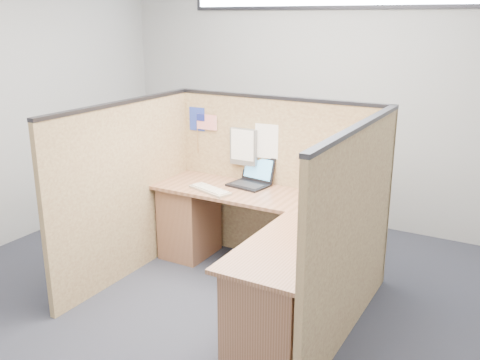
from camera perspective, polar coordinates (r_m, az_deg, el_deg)
The scene contains 13 objects.
floor at distance 4.36m, azimuth -2.11°, elevation -13.09°, with size 5.00×5.00×0.00m, color #21242F.
wall_back at distance 5.86m, azimuth 9.46°, elevation 9.06°, with size 5.00×5.00×0.00m, color #9FA3A5.
cubicle_partitions at distance 4.38m, azimuth 0.70°, elevation -1.89°, with size 2.06×1.83×1.53m.
l_desk at distance 4.32m, azimuth 1.93°, elevation -7.53°, with size 1.95×1.75×0.73m.
laptop at distance 4.83m, azimuth 1.26°, elevation 0.22°, with size 0.37×0.37×0.24m.
keyboard at distance 4.66m, azimuth -3.20°, elevation -1.05°, with size 0.45×0.28×0.03m.
mouse at distance 4.14m, azimuth 9.96°, elevation -3.52°, with size 0.10×0.06×0.04m, color silver.
hand_forearm at distance 4.03m, azimuth 9.50°, elevation -3.90°, with size 0.10×0.34×0.07m.
blue_poster at distance 5.13m, azimuth -4.60°, elevation 6.50°, with size 0.17×0.00×0.22m, color #203396.
american_flag at distance 5.07m, azimuth -3.82°, elevation 6.04°, with size 0.23×0.01×0.39m.
file_holder at distance 4.88m, azimuth 0.38°, elevation 3.58°, with size 0.26×0.05×0.34m.
paper_left at distance 4.78m, azimuth 2.98°, elevation 4.13°, with size 0.25×0.00×0.31m, color white.
paper_right at distance 4.55m, azimuth 10.72°, elevation 1.61°, with size 0.21×0.00×0.27m, color white.
Camera 1 is at (1.99, -3.21, 2.18)m, focal length 40.00 mm.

